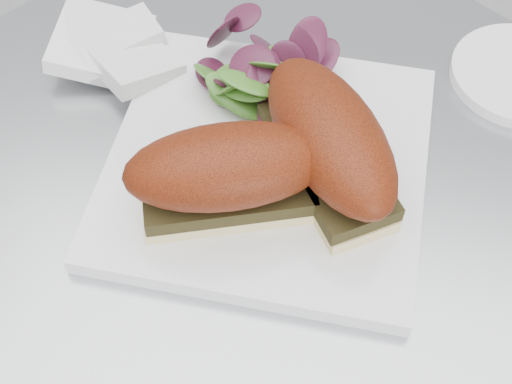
% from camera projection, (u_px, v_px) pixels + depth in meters
% --- Properties ---
extents(table, '(0.70, 0.70, 0.73)m').
position_uv_depth(table, '(252.00, 335.00, 0.78)').
color(table, '#A2A4A8').
rests_on(table, ground).
extents(plate, '(0.27, 0.27, 0.02)m').
position_uv_depth(plate, '(267.00, 163.00, 0.60)').
color(plate, white).
rests_on(plate, table).
extents(sandwich_left, '(0.17, 0.12, 0.08)m').
position_uv_depth(sandwich_left, '(228.00, 174.00, 0.53)').
color(sandwich_left, '#F6DD99').
rests_on(sandwich_left, plate).
extents(sandwich_right, '(0.16, 0.18, 0.08)m').
position_uv_depth(sandwich_right, '(329.00, 142.00, 0.55)').
color(sandwich_right, '#F6DD99').
rests_on(sandwich_right, plate).
extents(salad, '(0.11, 0.11, 0.05)m').
position_uv_depth(salad, '(260.00, 67.00, 0.62)').
color(salad, '#5D922F').
rests_on(salad, plate).
extents(napkin, '(0.14, 0.14, 0.02)m').
position_uv_depth(napkin, '(120.00, 62.00, 0.67)').
color(napkin, white).
rests_on(napkin, table).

